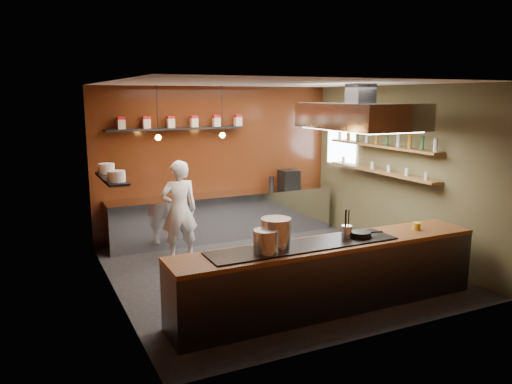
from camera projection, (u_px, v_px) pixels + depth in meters
floor at (274, 271)px, 8.15m from camera, size 5.00×5.00×0.00m
back_wall at (217, 162)px, 10.08m from camera, size 5.00×0.00×5.00m
left_wall at (112, 194)px, 6.81m from camera, size 0.00×5.00×5.00m
right_wall at (398, 170)px, 8.92m from camera, size 0.00×5.00×5.00m
ceiling at (275, 83)px, 7.58m from camera, size 5.00×5.00×0.00m
window_pane at (341, 141)px, 10.33m from camera, size 0.00×1.00×1.00m
prep_counter at (224, 216)px, 9.98m from camera, size 4.60×0.65×0.90m
pass_counter at (329, 275)px, 6.64m from camera, size 4.40×0.72×0.94m
tin_shelf at (175, 129)px, 9.44m from camera, size 2.60×0.26×0.04m
plate_shelf at (112, 178)px, 7.75m from camera, size 0.30×1.40×0.04m
bottle_shelf_upper at (381, 146)px, 9.04m from camera, size 0.26×2.80×0.04m
bottle_shelf_lower at (380, 172)px, 9.13m from camera, size 0.26×2.80×0.04m
extractor_hood at (360, 116)px, 7.87m from camera, size 1.20×2.00×0.72m
pendant_left at (158, 135)px, 8.65m from camera, size 0.10×0.10×0.95m
pendant_right at (222, 132)px, 9.16m from camera, size 0.10×0.10×0.95m
storage_tins at (183, 122)px, 9.48m from camera, size 2.43×0.13×0.22m
plate_stacks at (111, 172)px, 7.73m from camera, size 0.26×1.16×0.16m
bottles at (382, 138)px, 9.01m from camera, size 0.06×2.66×0.24m
wine_glasses at (380, 167)px, 9.11m from camera, size 0.07×2.37×0.13m
stockpot_large at (276, 233)px, 6.23m from camera, size 0.50×0.50×0.37m
stockpot_small at (266, 241)px, 6.01m from camera, size 0.39×0.39×0.29m
utensil_crock at (347, 232)px, 6.64m from camera, size 0.18×0.18×0.18m
frying_pan at (361, 234)px, 6.72m from camera, size 0.46×0.30×0.07m
butter_jar at (417, 226)px, 7.16m from camera, size 0.15×0.15×0.10m
espresso_machine at (289, 179)px, 10.52m from camera, size 0.38×0.36×0.38m
chef at (179, 210)px, 8.60m from camera, size 0.65×0.45×1.74m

